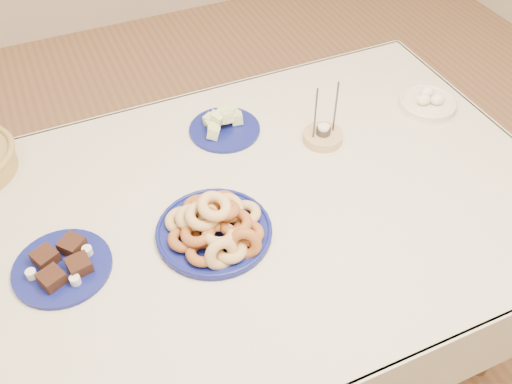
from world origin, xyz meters
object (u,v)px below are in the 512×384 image
(donut_platter, at_px, (215,227))
(candle_holder, at_px, (323,136))
(brownie_plate, at_px, (62,265))
(egg_bowl, at_px, (428,102))
(dining_table, at_px, (249,232))
(melon_plate, at_px, (223,124))

(donut_platter, bearing_deg, candle_holder, 26.96)
(brownie_plate, bearing_deg, egg_bowl, 8.30)
(dining_table, bearing_deg, brownie_plate, -179.07)
(donut_platter, height_order, candle_holder, candle_holder)
(dining_table, relative_size, donut_platter, 5.51)
(donut_platter, height_order, melon_plate, donut_platter)
(donut_platter, distance_m, candle_holder, 0.48)
(candle_holder, relative_size, egg_bowl, 0.95)
(egg_bowl, bearing_deg, melon_plate, 165.84)
(dining_table, bearing_deg, donut_platter, -152.66)
(melon_plate, relative_size, brownie_plate, 0.79)
(donut_platter, relative_size, brownie_plate, 1.02)
(dining_table, xyz_separation_m, melon_plate, (0.06, 0.33, 0.13))
(egg_bowl, bearing_deg, dining_table, -166.65)
(dining_table, xyz_separation_m, donut_platter, (-0.12, -0.06, 0.14))
(brownie_plate, height_order, egg_bowl, egg_bowl)
(candle_holder, xyz_separation_m, egg_bowl, (0.39, 0.01, 0.00))
(donut_platter, height_order, egg_bowl, donut_platter)
(melon_plate, height_order, brownie_plate, melon_plate)
(donut_platter, xyz_separation_m, candle_holder, (0.43, 0.22, -0.01))
(donut_platter, relative_size, melon_plate, 1.30)
(dining_table, relative_size, melon_plate, 7.19)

